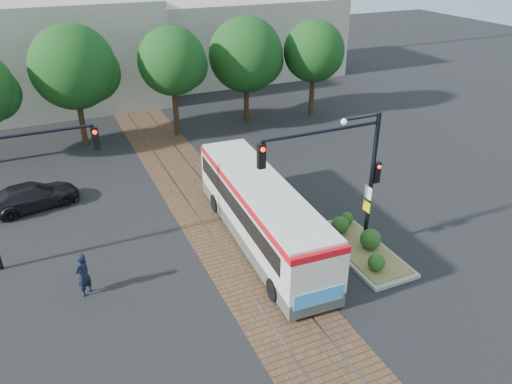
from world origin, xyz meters
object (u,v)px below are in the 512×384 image
(signal_pole_left, at_px, (10,180))
(traffic_island, at_px, (360,244))
(city_bus, at_px, (261,210))
(officer, at_px, (83,275))
(parked_car, at_px, (32,196))
(signal_pole_main, at_px, (348,167))

(signal_pole_left, bearing_deg, traffic_island, -20.36)
(city_bus, relative_size, traffic_island, 2.10)
(traffic_island, bearing_deg, officer, 170.97)
(officer, xyz_separation_m, parked_car, (-1.48, 8.14, -0.26))
(signal_pole_left, xyz_separation_m, officer, (1.87, -3.10, -2.96))
(parked_car, bearing_deg, signal_pole_left, 164.22)
(city_bus, relative_size, signal_pole_main, 1.82)
(traffic_island, relative_size, signal_pole_main, 0.87)
(signal_pole_left, bearing_deg, city_bus, -14.55)
(city_bus, bearing_deg, officer, -172.74)
(signal_pole_main, distance_m, officer, 11.00)
(city_bus, height_order, signal_pole_left, signal_pole_left)
(signal_pole_main, height_order, officer, signal_pole_main)
(signal_pole_main, xyz_separation_m, officer, (-10.36, 1.71, -3.26))
(officer, bearing_deg, signal_pole_left, -100.23)
(signal_pole_left, height_order, officer, signal_pole_left)
(signal_pole_left, bearing_deg, officer, -58.88)
(signal_pole_left, xyz_separation_m, parked_car, (0.39, 5.04, -3.22))
(signal_pole_main, height_order, signal_pole_left, signal_pole_main)
(signal_pole_left, relative_size, parked_car, 1.35)
(parked_car, bearing_deg, city_bus, -140.77)
(officer, bearing_deg, traffic_island, 129.62)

